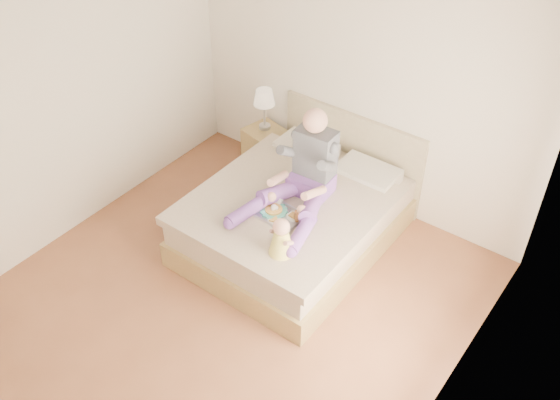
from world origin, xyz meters
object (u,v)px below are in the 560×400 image
Objects in this scene: nightstand at (266,150)px; adult at (304,176)px; bed at (298,214)px; tray at (281,214)px; baby at (282,239)px.

nightstand is 0.48× the size of adult.
bed reaches higher than tray.
bed is at bearing 105.15° from tray.
baby is (0.28, -0.72, -0.12)m from adult.
baby is at bearing -35.68° from nightstand.
bed is 0.52m from tray.
adult reaches higher than nightstand.
tray is at bearing 143.77° from baby.
adult is at bearing -33.04° from bed.
nightstand is at bearing 137.19° from tray.
tray is (1.08, -1.16, 0.37)m from nightstand.
bed is 4.03× the size of nightstand.
baby is (1.38, -1.54, 0.49)m from nightstand.
bed is at bearing -24.58° from nightstand.
adult reaches higher than baby.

